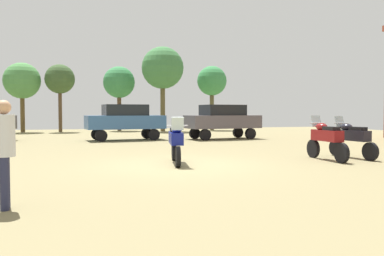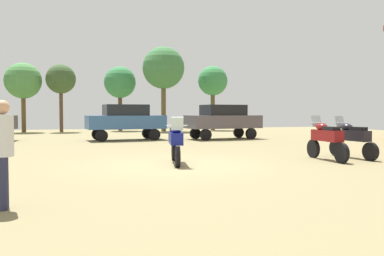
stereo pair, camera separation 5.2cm
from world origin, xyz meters
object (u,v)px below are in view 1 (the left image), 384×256
object	(u,v)px
car_1	(223,119)
tree_2	(22,81)
motorcycle_5	(352,138)
car_4	(125,119)
motorcycle_10	(326,138)
tree_4	(163,68)
tree_6	(60,80)
motorcycle_1	(176,141)
tree_5	(119,83)
person_2	(4,146)
tree_1	(212,82)

from	to	relation	value
car_1	tree_2	bearing A→B (deg)	39.48
motorcycle_5	tree_2	size ratio (longest dim) A/B	0.40
car_4	motorcycle_10	bearing A→B (deg)	-160.92
tree_4	car_1	bearing A→B (deg)	-80.65
car_4	tree_4	distance (m)	11.11
tree_2	tree_6	distance (m)	2.82
motorcycle_1	motorcycle_10	xyz separation A→B (m)	(4.98, -0.38, 0.01)
motorcycle_5	tree_5	world-z (taller)	tree_5
motorcycle_5	tree_4	size ratio (longest dim) A/B	0.31
motorcycle_5	car_4	world-z (taller)	car_4
tree_6	motorcycle_10	bearing A→B (deg)	-65.69
car_1	tree_4	size ratio (longest dim) A/B	0.65
motorcycle_1	tree_4	bearing A→B (deg)	-91.49
motorcycle_5	tree_2	xyz separation A→B (m)	(-13.69, 21.39, 3.26)
car_4	tree_2	bearing A→B (deg)	25.49
car_4	person_2	world-z (taller)	car_4
motorcycle_1	tree_5	xyz separation A→B (m)	(-0.04, 22.06, 3.32)
tree_1	tree_6	distance (m)	12.61
person_2	motorcycle_1	bearing A→B (deg)	-44.38
tree_1	car_1	bearing A→B (deg)	-104.49
person_2	tree_2	size ratio (longest dim) A/B	0.33
tree_5	tree_6	size ratio (longest dim) A/B	1.01
car_1	tree_1	xyz separation A→B (m)	(2.87, 11.10, 3.06)
tree_2	motorcycle_5	bearing A→B (deg)	-57.39
person_2	motorcycle_5	bearing A→B (deg)	-70.20
motorcycle_10	tree_4	bearing A→B (deg)	93.26
person_2	tree_4	world-z (taller)	tree_4
car_1	tree_6	xyz separation A→B (m)	(-9.74, 10.96, 2.96)
tree_5	tree_6	xyz separation A→B (m)	(-4.68, -0.98, 0.09)
motorcycle_5	tree_6	xyz separation A→B (m)	(-10.88, 21.18, 3.42)
motorcycle_5	car_1	bearing A→B (deg)	88.59
motorcycle_10	tree_4	xyz separation A→B (m)	(-1.62, 20.64, 4.43)
motorcycle_1	tree_6	distance (m)	21.87
tree_4	tree_1	bearing A→B (deg)	11.89
motorcycle_1	tree_2	bearing A→B (deg)	-62.63
motorcycle_1	motorcycle_10	world-z (taller)	motorcycle_10
motorcycle_1	tree_2	size ratio (longest dim) A/B	0.41
motorcycle_5	motorcycle_10	world-z (taller)	motorcycle_10
motorcycle_10	car_1	xyz separation A→B (m)	(0.05, 10.50, 0.45)
car_1	tree_6	size ratio (longest dim) A/B	0.85
motorcycle_1	tree_4	distance (m)	21.01
motorcycle_10	tree_5	distance (m)	23.23
motorcycle_5	tree_6	distance (m)	24.05
tree_2	tree_5	distance (m)	7.52
car_1	tree_1	world-z (taller)	tree_1
motorcycle_5	tree_6	size ratio (longest dim) A/B	0.40
car_1	tree_1	size ratio (longest dim) A/B	0.81
motorcycle_10	tree_2	world-z (taller)	tree_2
motorcycle_10	person_2	world-z (taller)	person_2
motorcycle_5	tree_5	size ratio (longest dim) A/B	0.40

